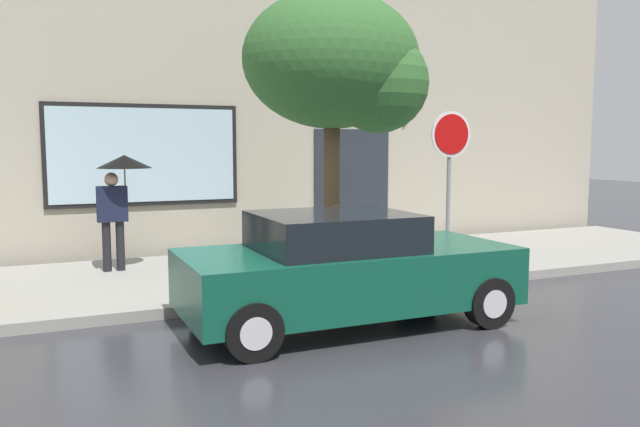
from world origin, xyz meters
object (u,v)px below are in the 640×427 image
object	(u,v)px
parked_car	(346,269)
stop_sign	(450,159)
pedestrian_with_umbrella	(120,181)
street_tree	(342,66)

from	to	relation	value
parked_car	stop_sign	size ratio (longest dim) A/B	1.56
pedestrian_with_umbrella	stop_sign	bearing A→B (deg)	-24.11
pedestrian_with_umbrella	stop_sign	size ratio (longest dim) A/B	0.73
pedestrian_with_umbrella	street_tree	xyz separation A→B (m)	(3.09, -2.10, 1.81)
parked_car	stop_sign	xyz separation A→B (m)	(2.77, 1.74, 1.33)
parked_car	street_tree	xyz separation A→B (m)	(0.84, 1.89, 2.76)
parked_car	street_tree	world-z (taller)	street_tree
parked_car	pedestrian_with_umbrella	distance (m)	4.68
street_tree	stop_sign	world-z (taller)	street_tree
street_tree	stop_sign	xyz separation A→B (m)	(1.93, -0.15, -1.43)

